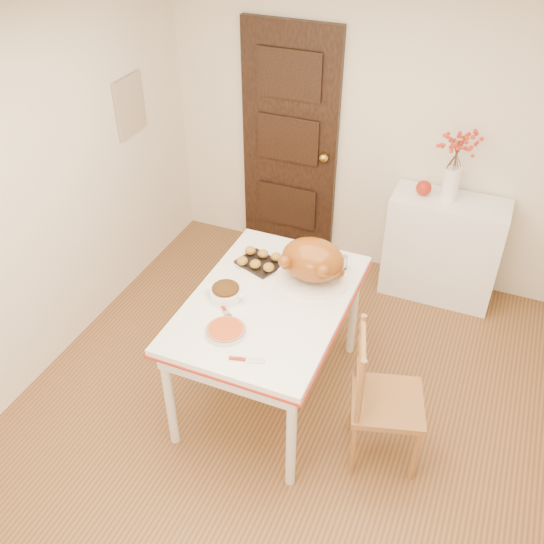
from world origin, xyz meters
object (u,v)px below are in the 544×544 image
at_px(chair_oak, 388,399).
at_px(sideboard, 442,248).
at_px(turkey_platter, 313,262).
at_px(kitchen_table, 269,348).
at_px(pumpkin_pie, 226,330).

bearing_deg(chair_oak, sideboard, -16.35).
distance_m(chair_oak, turkey_platter, 0.97).
distance_m(sideboard, chair_oak, 1.79).
relative_size(sideboard, chair_oak, 0.93).
bearing_deg(kitchen_table, sideboard, 61.69).
distance_m(sideboard, kitchen_table, 1.82).
bearing_deg(chair_oak, turkey_platter, 38.72).
height_order(sideboard, kitchen_table, sideboard).
xyz_separation_m(kitchen_table, chair_oak, (0.85, -0.19, 0.06)).
distance_m(sideboard, turkey_platter, 1.58).
height_order(kitchen_table, chair_oak, chair_oak).
bearing_deg(kitchen_table, turkey_platter, 57.08).
height_order(kitchen_table, pumpkin_pie, pumpkin_pie).
relative_size(turkey_platter, pumpkin_pie, 2.02).
bearing_deg(sideboard, chair_oak, -90.38).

